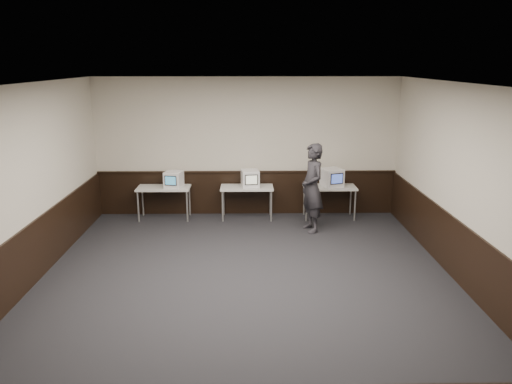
% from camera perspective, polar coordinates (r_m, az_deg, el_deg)
% --- Properties ---
extents(floor, '(8.00, 8.00, 0.00)m').
position_cam_1_polar(floor, '(8.25, -1.07, -10.62)').
color(floor, black).
rests_on(floor, ground).
extents(ceiling, '(8.00, 8.00, 0.00)m').
position_cam_1_polar(ceiling, '(7.46, -1.19, 12.19)').
color(ceiling, white).
rests_on(ceiling, back_wall).
extents(back_wall, '(7.00, 0.00, 7.00)m').
position_cam_1_polar(back_wall, '(11.61, -1.07, 5.16)').
color(back_wall, beige).
rests_on(back_wall, ground).
extents(front_wall, '(7.00, 0.00, 7.00)m').
position_cam_1_polar(front_wall, '(3.96, -1.31, -14.48)').
color(front_wall, beige).
rests_on(front_wall, ground).
extents(left_wall, '(0.00, 8.00, 8.00)m').
position_cam_1_polar(left_wall, '(8.47, -25.53, 0.09)').
color(left_wall, beige).
rests_on(left_wall, ground).
extents(right_wall, '(0.00, 8.00, 8.00)m').
position_cam_1_polar(right_wall, '(8.44, 23.36, 0.28)').
color(right_wall, beige).
rests_on(right_wall, ground).
extents(wainscot_back, '(6.98, 0.04, 1.00)m').
position_cam_1_polar(wainscot_back, '(11.83, -1.04, -0.12)').
color(wainscot_back, black).
rests_on(wainscot_back, back_wall).
extents(wainscot_left, '(0.04, 7.98, 1.00)m').
position_cam_1_polar(wainscot_left, '(8.78, -24.62, -6.87)').
color(wainscot_left, black).
rests_on(wainscot_left, left_wall).
extents(wainscot_right, '(0.04, 7.98, 1.00)m').
position_cam_1_polar(wainscot_right, '(8.75, 22.51, -6.71)').
color(wainscot_right, black).
rests_on(wainscot_right, right_wall).
extents(wainscot_rail, '(6.98, 0.06, 0.04)m').
position_cam_1_polar(wainscot_rail, '(11.69, -1.05, 2.32)').
color(wainscot_rail, black).
rests_on(wainscot_rail, wainscot_back).
extents(desk_left, '(1.20, 0.60, 0.75)m').
position_cam_1_polar(desk_left, '(11.58, -10.50, 0.22)').
color(desk_left, silver).
rests_on(desk_left, ground).
extents(desk_center, '(1.20, 0.60, 0.75)m').
position_cam_1_polar(desk_center, '(11.41, -1.05, 0.26)').
color(desk_center, silver).
rests_on(desk_center, ground).
extents(desk_right, '(1.20, 0.60, 0.75)m').
position_cam_1_polar(desk_right, '(11.57, 8.41, 0.30)').
color(desk_right, silver).
rests_on(desk_right, ground).
extents(emac_left, '(0.44, 0.46, 0.37)m').
position_cam_1_polar(emac_left, '(11.44, -9.39, 1.42)').
color(emac_left, white).
rests_on(emac_left, desk_left).
extents(emac_center, '(0.44, 0.46, 0.39)m').
position_cam_1_polar(emac_center, '(11.34, -0.67, 1.55)').
color(emac_center, white).
rests_on(emac_center, desk_center).
extents(emac_right, '(0.54, 0.55, 0.42)m').
position_cam_1_polar(emac_right, '(11.50, 8.69, 1.64)').
color(emac_right, white).
rests_on(emac_right, desk_right).
extents(person, '(0.62, 0.79, 1.89)m').
position_cam_1_polar(person, '(10.56, 6.45, 0.46)').
color(person, '#27252B').
rests_on(person, ground).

